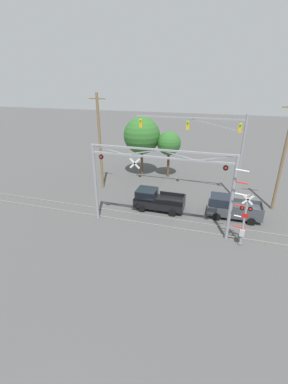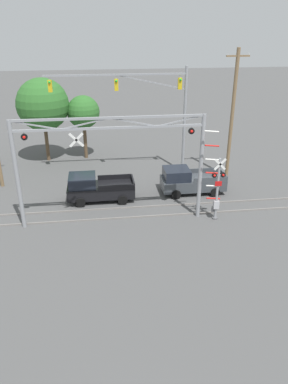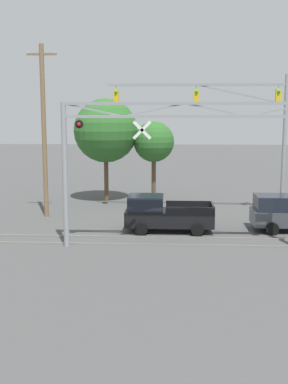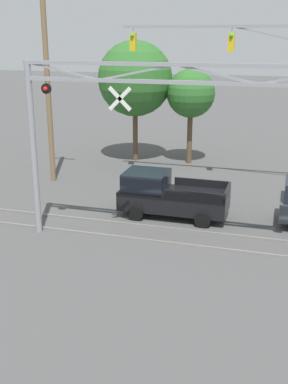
% 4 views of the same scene
% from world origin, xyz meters
% --- Properties ---
extents(rail_track_near, '(80.00, 0.08, 0.10)m').
position_xyz_m(rail_track_near, '(0.00, 16.80, 0.05)').
color(rail_track_near, gray).
rests_on(rail_track_near, ground_plane).
extents(rail_track_far, '(80.00, 0.08, 0.10)m').
position_xyz_m(rail_track_far, '(0.00, 18.24, 0.05)').
color(rail_track_far, gray).
rests_on(rail_track_far, ground_plane).
extents(crossing_gantry, '(11.53, 0.29, 6.88)m').
position_xyz_m(crossing_gantry, '(-0.01, 16.52, 4.60)').
color(crossing_gantry, gray).
rests_on(crossing_gantry, ground_plane).
extents(traffic_signal_span, '(11.14, 0.39, 8.76)m').
position_xyz_m(traffic_signal_span, '(3.86, 24.72, 6.03)').
color(traffic_signal_span, gray).
rests_on(traffic_signal_span, ground_plane).
extents(pickup_truck_lead, '(4.77, 2.24, 1.97)m').
position_xyz_m(pickup_truck_lead, '(-0.98, 19.88, 0.95)').
color(pickup_truck_lead, black).
rests_on(pickup_truck_lead, ground_plane).
extents(utility_pole_left, '(1.80, 0.28, 10.48)m').
position_xyz_m(utility_pole_left, '(-8.40, 23.37, 5.39)').
color(utility_pole_left, brown).
rests_on(utility_pole_left, ground_plane).
extents(background_tree_beyond_span, '(2.96, 2.96, 5.85)m').
position_xyz_m(background_tree_beyond_span, '(-1.88, 29.35, 4.34)').
color(background_tree_beyond_span, brown).
rests_on(background_tree_beyond_span, ground_plane).
extents(background_tree_far_left_verge, '(4.63, 4.63, 7.49)m').
position_xyz_m(background_tree_far_left_verge, '(-5.38, 29.11, 5.17)').
color(background_tree_far_left_verge, brown).
rests_on(background_tree_far_left_verge, ground_plane).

